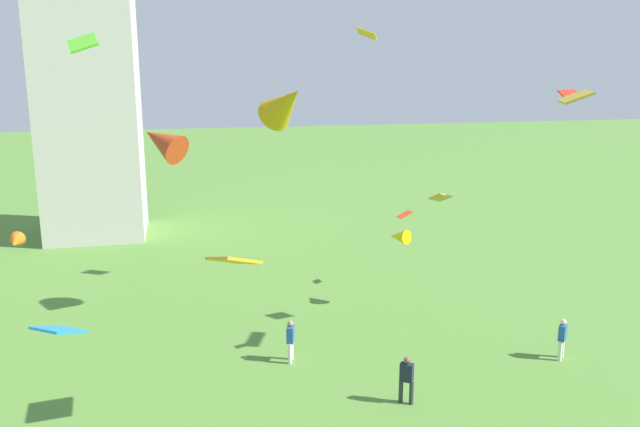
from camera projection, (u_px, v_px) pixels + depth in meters
name	position (u px, v px, depth m)	size (l,w,h in m)	color
person_0	(562.00, 337.00, 27.14)	(0.51, 0.51, 1.75)	silver
person_1	(291.00, 338.00, 26.89)	(0.41, 0.53, 1.79)	silver
person_3	(407.00, 377.00, 23.60)	(0.53, 0.49, 1.79)	#2D3338
kite_flying_0	(405.00, 215.00, 35.16)	(0.84, 0.69, 0.34)	#EC401D
kite_flying_1	(15.00, 242.00, 30.58)	(0.73, 1.06, 0.79)	#D26414
kite_flying_2	(399.00, 237.00, 32.52)	(1.22, 1.33, 0.86)	#DEB907
kite_flying_3	(576.00, 97.00, 24.58)	(1.54, 1.85, 0.50)	gold
kite_flying_4	(367.00, 34.00, 32.69)	(1.10, 1.13, 0.69)	gold
kite_flying_5	(83.00, 43.00, 27.75)	(1.48, 1.75, 0.96)	#4FC625
kite_flying_6	(59.00, 330.00, 20.29)	(1.58, 1.75, 0.63)	#1B7EC2
kite_flying_7	(286.00, 103.00, 28.72)	(2.62, 3.10, 2.49)	#CA990F
kite_flying_8	(162.00, 141.00, 26.88)	(2.45, 2.42, 1.86)	#BC3915
kite_flying_9	(440.00, 197.00, 25.69)	(1.00, 0.84, 0.52)	gold
kite_flying_10	(233.00, 260.00, 20.77)	(1.73, 1.94, 0.84)	orange
kite_flying_11	(570.00, 95.00, 27.30)	(1.06, 0.79, 0.42)	red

